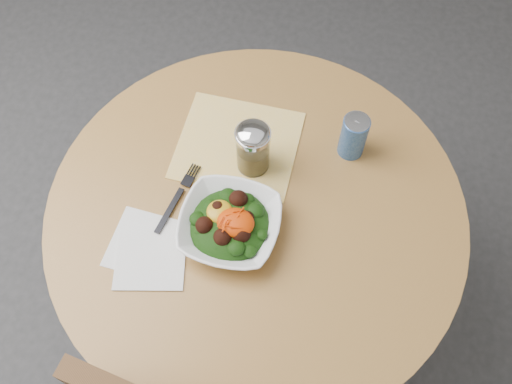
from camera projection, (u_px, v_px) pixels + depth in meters
ground at (256, 312)px, 1.87m from camera, size 6.00×6.00×0.00m
table at (256, 246)px, 1.39m from camera, size 0.90×0.90×0.75m
cloth_napkin at (238, 145)px, 1.29m from camera, size 0.27×0.25×0.00m
paper_napkins at (148, 251)px, 1.17m from camera, size 0.18×0.19×0.00m
salad_bowl at (230, 225)px, 1.16m from camera, size 0.21×0.21×0.08m
fork at (179, 196)px, 1.22m from camera, size 0.06×0.18×0.00m
spice_shaker at (253, 148)px, 1.21m from camera, size 0.08×0.08×0.14m
beverage_can at (354, 136)px, 1.24m from camera, size 0.06×0.06×0.11m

